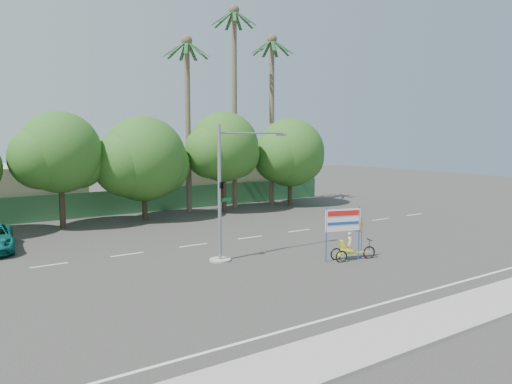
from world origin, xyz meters
TOP-DOWN VIEW (x-y plane):
  - ground at (0.00, 0.00)m, footprint 120.00×120.00m
  - sidewalk_near at (0.00, -7.50)m, footprint 50.00×2.40m
  - fence at (0.00, 21.50)m, footprint 38.00×0.08m
  - building_right at (8.00, 26.00)m, footprint 14.00×8.00m
  - tree_left at (-7.05, 18.00)m, footprint 6.66×5.60m
  - tree_center at (-1.05, 18.00)m, footprint 7.62×6.40m
  - tree_right at (5.95, 18.00)m, footprint 6.90×5.80m
  - tree_far_right at (12.95, 18.00)m, footprint 7.38×6.20m
  - palm_tall at (8.00, 19.50)m, footprint 3.73×3.79m
  - palm_mid at (12.00, 19.50)m, footprint 3.73×3.79m
  - palm_short at (3.50, 19.50)m, footprint 3.73×3.79m
  - traffic_signal at (-2.20, 3.98)m, footprint 4.72×1.10m
  - trike_billboard at (3.00, 0.40)m, footprint 2.79×1.14m

SIDE VIEW (x-z plane):
  - ground at x=0.00m, z-range 0.00..0.00m
  - sidewalk_near at x=0.00m, z-range 0.00..0.12m
  - fence at x=0.00m, z-range 0.00..2.00m
  - trike_billboard at x=3.00m, z-range -0.28..2.56m
  - building_right at x=8.00m, z-range 0.00..3.60m
  - traffic_signal at x=-2.20m, z-range -0.58..6.42m
  - tree_center at x=-1.05m, z-range 0.54..8.39m
  - tree_far_right at x=12.95m, z-range 0.68..8.61m
  - tree_left at x=-7.05m, z-range 1.02..9.09m
  - tree_right at x=5.95m, z-range 1.06..9.42m
  - palm_short at x=3.50m, z-range 1.64..16.09m
  - palm_mid at x=12.00m, z-range 1.67..17.12m
  - palm_tall at x=8.00m, z-range 1.74..19.19m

